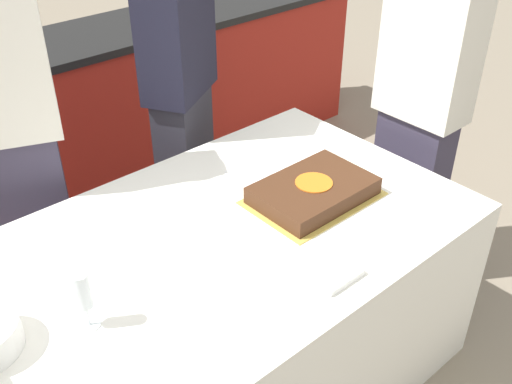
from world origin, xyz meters
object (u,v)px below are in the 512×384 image
object	(u,v)px
person_cutting_cake	(181,96)
person_standing_back	(10,145)
person_seated_right	(421,110)
wine_glass	(83,293)
cake	(313,191)

from	to	relation	value
person_cutting_cake	person_standing_back	size ratio (longest dim) A/B	0.96
person_cutting_cake	person_seated_right	xyz separation A→B (m)	(0.70, -0.75, -0.02)
person_cutting_cake	wine_glass	bearing A→B (deg)	11.38
cake	wine_glass	world-z (taller)	wine_glass
cake	wine_glass	bearing A→B (deg)	-178.30
person_cutting_cake	person_seated_right	world-z (taller)	person_cutting_cake
wine_glass	person_standing_back	size ratio (longest dim) A/B	0.11
wine_glass	person_standing_back	bearing A→B (deg)	79.33
wine_glass	person_seated_right	distance (m)	1.61
cake	person_seated_right	xyz separation A→B (m)	(0.70, 0.06, 0.08)
person_cutting_cake	person_standing_back	world-z (taller)	person_standing_back
wine_glass	person_standing_back	world-z (taller)	person_standing_back
person_seated_right	cake	bearing A→B (deg)	-85.48
cake	person_standing_back	size ratio (longest dim) A/B	0.26
wine_glass	person_cutting_cake	world-z (taller)	person_cutting_cake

